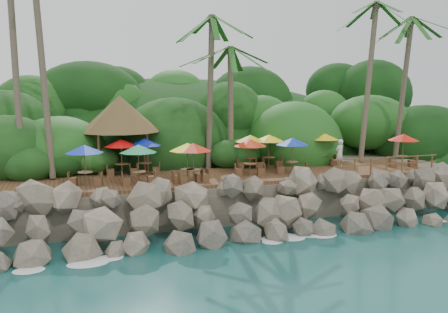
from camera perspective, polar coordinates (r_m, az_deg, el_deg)
name	(u,v)px	position (r m, az deg, el deg)	size (l,w,h in m)	color
ground	(262,245)	(23.13, 4.61, -10.44)	(140.00, 140.00, 0.00)	#19514F
land_base	(185,168)	(37.73, -4.64, -1.43)	(32.00, 25.20, 2.10)	gray
jungle_hill	(167,167)	(45.14, -6.79, -1.20)	(44.80, 28.00, 15.40)	#143811
seawall	(248,211)	(24.58, 2.86, -6.49)	(29.00, 4.00, 2.30)	gray
terrace	(224,177)	(28.03, 0.00, -2.43)	(26.00, 5.00, 0.20)	brown
jungle_foliage	(188,184)	(36.97, -4.26, -3.29)	(44.00, 16.00, 12.00)	#143811
foam_line	(260,242)	(23.38, 4.33, -10.15)	(25.20, 0.80, 0.06)	white
palms	(225,1)	(30.78, 0.15, 18.02)	(31.51, 6.93, 13.66)	brown
palapa	(120,114)	(29.97, -12.30, 5.00)	(4.86, 4.86, 4.60)	brown
dining_clusters	(227,145)	(27.84, 0.36, 1.41)	(21.60, 5.18, 2.14)	brown
railing	(387,163)	(30.17, 18.84, -0.75)	(7.20, 0.10, 1.00)	brown
waiter	(340,153)	(31.38, 13.62, 0.36)	(0.66, 0.43, 1.81)	silver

